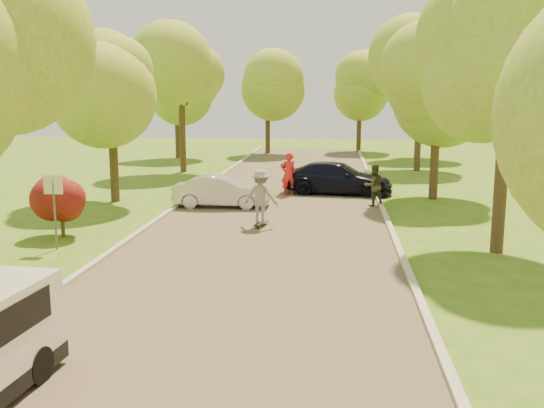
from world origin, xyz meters
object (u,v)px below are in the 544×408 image
at_px(longboard, 261,224).
at_px(person_striped, 288,174).
at_px(street_sign, 54,196).
at_px(dark_sedan, 337,178).
at_px(skateboarder, 261,196).
at_px(person_olive, 374,186).
at_px(silver_sedan, 221,192).

relative_size(longboard, person_striped, 0.51).
distance_m(street_sign, dark_sedan, 13.64).
distance_m(longboard, skateboarder, 0.94).
height_order(dark_sedan, longboard, dark_sedan).
distance_m(skateboarder, person_olive, 5.89).
relative_size(street_sign, silver_sedan, 0.57).
bearing_deg(dark_sedan, skateboarder, 166.98).
height_order(longboard, person_olive, person_olive).
bearing_deg(silver_sedan, dark_sedan, -51.04).
relative_size(longboard, person_olive, 0.58).
relative_size(longboard, skateboarder, 0.53).
height_order(silver_sedan, longboard, silver_sedan).
height_order(longboard, person_striped, person_striped).
bearing_deg(dark_sedan, longboard, 166.98).
bearing_deg(skateboarder, person_striped, -82.15).
bearing_deg(person_olive, street_sign, 16.26).
xyz_separation_m(street_sign, skateboarder, (5.51, 3.68, -0.52)).
relative_size(street_sign, person_striped, 1.14).
height_order(street_sign, silver_sedan, street_sign).
distance_m(street_sign, person_olive, 12.45).
distance_m(silver_sedan, longboard, 4.04).
bearing_deg(person_olive, silver_sedan, -15.81).
distance_m(dark_sedan, skateboarder, 7.72).
xyz_separation_m(street_sign, silver_sedan, (3.50, 7.14, -0.94)).
bearing_deg(person_olive, person_striped, -57.04).
height_order(silver_sedan, dark_sedan, dark_sedan).
xyz_separation_m(silver_sedan, person_olive, (6.04, 0.83, 0.21)).
height_order(silver_sedan, person_olive, person_olive).
relative_size(dark_sedan, person_striped, 2.58).
height_order(street_sign, person_striped, street_sign).
bearing_deg(longboard, skateboarder, 108.53).
distance_m(dark_sedan, person_striped, 2.27).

